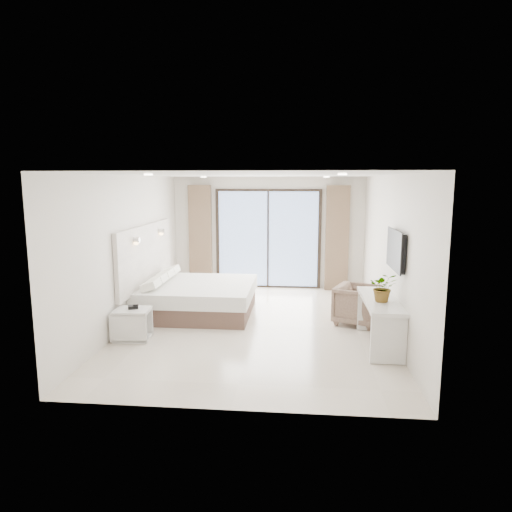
{
  "coord_description": "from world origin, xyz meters",
  "views": [
    {
      "loc": [
        0.75,
        -7.91,
        2.59
      ],
      "look_at": [
        -0.04,
        0.4,
        1.22
      ],
      "focal_mm": 32.0,
      "sensor_mm": 36.0,
      "label": 1
    }
  ],
  "objects_px": {
    "nightstand": "(133,324)",
    "console_desk": "(380,311)",
    "armchair": "(358,303)",
    "bed": "(198,298)"
  },
  "relations": [
    {
      "from": "nightstand",
      "to": "console_desk",
      "type": "xyz_separation_m",
      "value": [
        4.0,
        0.09,
        0.31
      ]
    },
    {
      "from": "bed",
      "to": "console_desk",
      "type": "relative_size",
      "value": 1.28
    },
    {
      "from": "armchair",
      "to": "nightstand",
      "type": "bearing_deg",
      "value": 129.64
    },
    {
      "from": "bed",
      "to": "armchair",
      "type": "relative_size",
      "value": 2.72
    },
    {
      "from": "nightstand",
      "to": "console_desk",
      "type": "relative_size",
      "value": 0.36
    },
    {
      "from": "nightstand",
      "to": "console_desk",
      "type": "bearing_deg",
      "value": -2.95
    },
    {
      "from": "armchair",
      "to": "console_desk",
      "type": "bearing_deg",
      "value": -148.4
    },
    {
      "from": "bed",
      "to": "armchair",
      "type": "distance_m",
      "value": 3.11
    },
    {
      "from": "bed",
      "to": "armchair",
      "type": "height_order",
      "value": "armchair"
    },
    {
      "from": "console_desk",
      "to": "armchair",
      "type": "bearing_deg",
      "value": 99.63
    }
  ]
}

